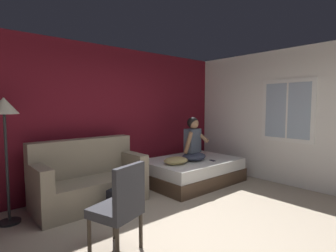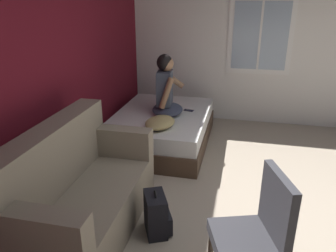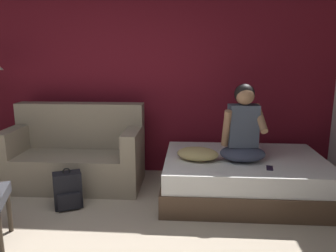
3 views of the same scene
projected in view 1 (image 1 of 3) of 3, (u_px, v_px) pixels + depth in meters
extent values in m
plane|color=tan|center=(201.00, 243.00, 3.04)|extent=(40.00, 40.00, 0.00)
cube|color=maroon|center=(97.00, 118.00, 4.90)|extent=(10.89, 0.16, 2.70)
cube|color=silver|center=(311.00, 118.00, 4.91)|extent=(0.16, 6.49, 2.70)
cube|color=white|center=(287.00, 111.00, 5.14)|extent=(0.02, 1.04, 1.24)
cube|color=#9EB2C6|center=(287.00, 111.00, 5.12)|extent=(0.01, 0.88, 1.08)
cube|color=white|center=(287.00, 111.00, 5.12)|extent=(0.01, 0.04, 1.08)
cube|color=#4C3828|center=(192.00, 176.00, 5.43)|extent=(1.93, 1.37, 0.26)
cube|color=white|center=(192.00, 164.00, 5.41)|extent=(1.87, 1.33, 0.22)
cube|color=gray|center=(91.00, 192.00, 4.16)|extent=(1.70, 0.81, 0.44)
cube|color=gray|center=(83.00, 157.00, 4.34)|extent=(1.70, 0.25, 0.60)
cube|color=gray|center=(39.00, 177.00, 3.63)|extent=(0.18, 0.80, 0.32)
cube|color=gray|center=(131.00, 161.00, 4.63)|extent=(0.18, 0.80, 0.32)
cylinder|color=#382D23|center=(114.00, 222.00, 3.13)|extent=(0.04, 0.04, 0.40)
cylinder|color=#382D23|center=(89.00, 236.00, 2.79)|extent=(0.04, 0.04, 0.40)
cylinder|color=#382D23|center=(141.00, 230.00, 2.93)|extent=(0.04, 0.04, 0.40)
cylinder|color=#382D23|center=(117.00, 246.00, 2.59)|extent=(0.04, 0.04, 0.40)
cube|color=#333338|center=(115.00, 211.00, 2.84)|extent=(0.58, 0.58, 0.10)
cube|color=#333338|center=(129.00, 188.00, 2.72)|extent=(0.46, 0.20, 0.48)
ellipsoid|color=#383D51|center=(194.00, 156.00, 5.29)|extent=(0.56, 0.49, 0.16)
cube|color=#3F4756|center=(193.00, 141.00, 5.29)|extent=(0.35, 0.23, 0.48)
cylinder|color=#936B4C|center=(188.00, 143.00, 5.11)|extent=(0.10, 0.22, 0.44)
cylinder|color=#936B4C|center=(201.00, 135.00, 5.35)|extent=(0.12, 0.38, 0.29)
sphere|color=#936B4C|center=(193.00, 124.00, 5.25)|extent=(0.21, 0.21, 0.21)
ellipsoid|color=black|center=(193.00, 123.00, 5.26)|extent=(0.25, 0.24, 0.23)
cube|color=black|center=(118.00, 202.00, 3.78)|extent=(0.35, 0.29, 0.40)
cube|color=black|center=(125.00, 209.00, 3.74)|extent=(0.24, 0.15, 0.18)
torus|color=black|center=(117.00, 187.00, 3.76)|extent=(0.08, 0.05, 0.09)
ellipsoid|color=tan|center=(176.00, 161.00, 4.94)|extent=(0.55, 0.45, 0.14)
cube|color=black|center=(212.00, 160.00, 5.25)|extent=(0.10, 0.15, 0.01)
cylinder|color=black|center=(10.00, 222.00, 3.55)|extent=(0.28, 0.28, 0.03)
cylinder|color=black|center=(7.00, 168.00, 3.49)|extent=(0.04, 0.04, 1.45)
cone|color=beige|center=(4.00, 106.00, 3.42)|extent=(0.36, 0.36, 0.22)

